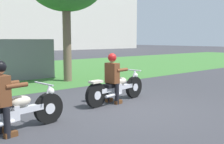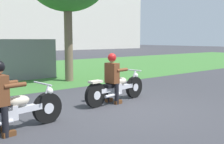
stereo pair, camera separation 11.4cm
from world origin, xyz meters
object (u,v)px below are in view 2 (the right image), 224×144
(motorcycle_lead, at_px, (117,88))
(rider_follow, at_px, (0,92))
(motorcycle_follow, at_px, (11,112))
(rider_lead, at_px, (112,74))

(motorcycle_lead, distance_m, rider_follow, 3.41)
(rider_follow, bearing_deg, motorcycle_lead, 3.55)
(motorcycle_follow, height_order, rider_follow, rider_follow)
(motorcycle_lead, relative_size, rider_lead, 1.60)
(rider_lead, relative_size, rider_follow, 1.00)
(rider_follow, bearing_deg, rider_lead, 3.77)
(motorcycle_lead, height_order, rider_follow, rider_follow)
(motorcycle_lead, xyz_separation_m, rider_follow, (-3.32, -0.65, 0.43))
(motorcycle_follow, bearing_deg, motorcycle_lead, 3.77)
(motorcycle_lead, bearing_deg, rider_lead, 179.20)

